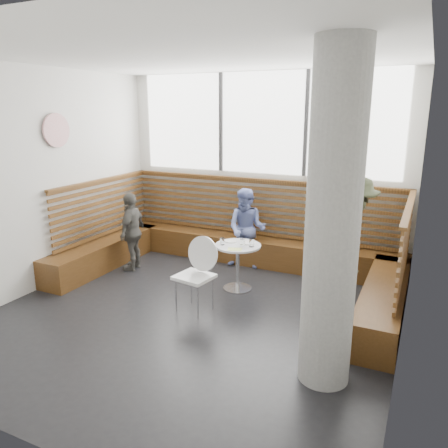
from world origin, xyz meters
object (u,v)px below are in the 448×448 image
at_px(cafe_table, 238,258).
at_px(adult_man, 350,241).
at_px(cafe_chair, 197,268).
at_px(concrete_column, 333,223).
at_px(child_back, 247,229).
at_px(child_left, 132,231).

bearing_deg(cafe_table, adult_man, 8.61).
xyz_separation_m(cafe_table, cafe_chair, (-0.23, -0.83, 0.08)).
distance_m(concrete_column, child_back, 3.33).
bearing_deg(adult_man, cafe_chair, 108.56).
distance_m(cafe_chair, child_back, 1.75).
xyz_separation_m(cafe_table, adult_man, (1.54, 0.23, 0.40)).
bearing_deg(child_back, cafe_table, -80.84).
relative_size(adult_man, child_back, 1.32).
bearing_deg(cafe_chair, child_back, 99.34).
height_order(adult_man, child_left, adult_man).
bearing_deg(child_left, concrete_column, 53.13).
height_order(cafe_chair, child_left, child_left).
relative_size(cafe_table, adult_man, 0.39).
xyz_separation_m(cafe_chair, child_left, (-1.70, 0.88, 0.07)).
distance_m(adult_man, child_left, 3.48).
bearing_deg(child_left, child_back, 105.69).
distance_m(cafe_table, child_back, 0.96).
distance_m(cafe_table, child_left, 1.93).
xyz_separation_m(concrete_column, cafe_chair, (-1.89, 0.84, -1.02)).
height_order(cafe_chair, adult_man, adult_man).
distance_m(cafe_chair, child_left, 1.92).
bearing_deg(concrete_column, cafe_chair, 156.05).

